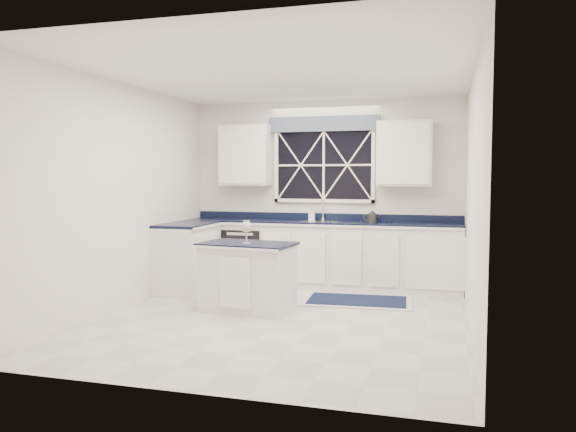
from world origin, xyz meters
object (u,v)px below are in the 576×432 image
(wine_glass, at_px, (246,228))
(soap_bottle, at_px, (312,214))
(kettle, at_px, (372,217))
(faucet, at_px, (323,210))
(dishwasher, at_px, (248,255))
(island, at_px, (247,276))

(wine_glass, bearing_deg, soap_bottle, 79.74)
(kettle, height_order, wine_glass, kettle)
(faucet, relative_size, wine_glass, 1.13)
(dishwasher, relative_size, soap_bottle, 4.12)
(faucet, height_order, kettle, faucet)
(kettle, xyz_separation_m, wine_glass, (-1.24, -1.76, -0.03))
(island, xyz_separation_m, kettle, (1.25, 1.70, 0.61))
(wine_glass, distance_m, soap_bottle, 1.90)
(island, xyz_separation_m, wine_glass, (0.02, -0.06, 0.59))
(island, bearing_deg, dishwasher, 116.02)
(wine_glass, bearing_deg, dishwasher, 109.43)
(island, relative_size, soap_bottle, 5.75)
(faucet, bearing_deg, kettle, -12.38)
(dishwasher, height_order, soap_bottle, soap_bottle)
(kettle, relative_size, soap_bottle, 1.21)
(dishwasher, distance_m, faucet, 1.31)
(dishwasher, xyz_separation_m, soap_bottle, (0.95, 0.14, 0.63))
(dishwasher, relative_size, faucet, 2.72)
(island, height_order, soap_bottle, soap_bottle)
(wine_glass, bearing_deg, faucet, 75.75)
(faucet, height_order, wine_glass, faucet)
(island, distance_m, wine_glass, 0.59)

